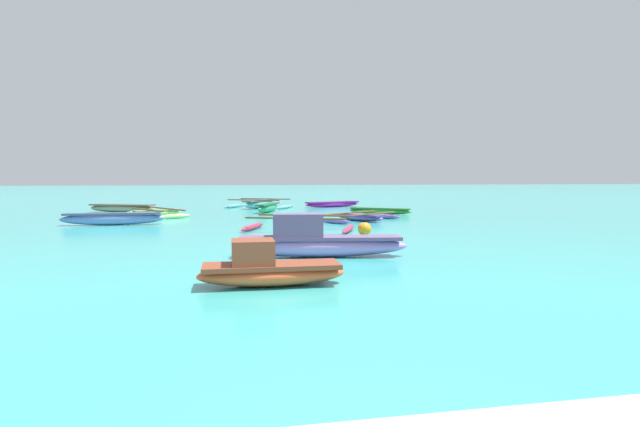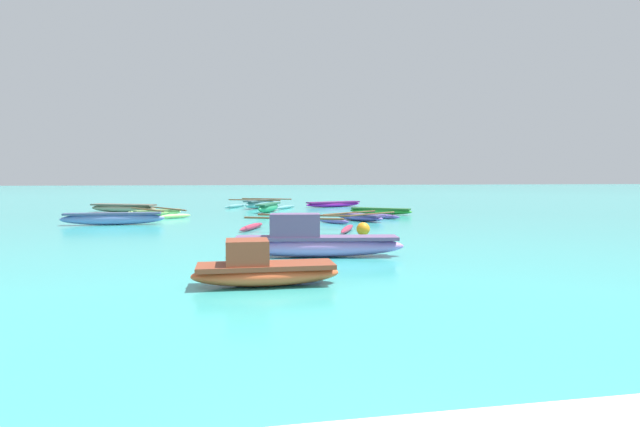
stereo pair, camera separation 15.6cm
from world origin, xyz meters
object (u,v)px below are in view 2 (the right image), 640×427
at_px(moored_boat_6, 269,207).
at_px(mooring_buoy_0, 363,229).
at_px(moored_boat_7, 260,204).
at_px(moored_boat_2, 113,218).
at_px(moored_boat_5, 333,204).
at_px(moored_boat_10, 263,269).
at_px(moored_boat_3, 380,211).
at_px(moored_boat_1, 360,217).
at_px(moored_boat_4, 298,224).
at_px(moored_boat_9, 158,212).
at_px(moored_boat_0, 313,242).
at_px(moored_boat_8, 123,208).

height_order(moored_boat_6, mooring_buoy_0, moored_boat_6).
bearing_deg(mooring_buoy_0, moored_boat_7, 98.78).
xyz_separation_m(moored_boat_2, moored_boat_5, (10.76, 9.96, -0.07)).
bearing_deg(moored_boat_10, moored_boat_3, 66.40).
distance_m(moored_boat_5, moored_boat_6, 5.78).
xyz_separation_m(moored_boat_1, moored_boat_4, (-3.08, -3.40, 0.07)).
relative_size(moored_boat_7, mooring_buoy_0, 10.31).
height_order(moored_boat_6, moored_boat_9, moored_boat_6).
height_order(moored_boat_0, moored_boat_1, moored_boat_0).
distance_m(moored_boat_1, mooring_buoy_0, 5.36).
bearing_deg(moored_boat_9, moored_boat_6, -13.57).
xyz_separation_m(moored_boat_8, mooring_buoy_0, (9.56, -12.33, -0.03)).
bearing_deg(moored_boat_5, moored_boat_4, -127.04).
distance_m(moored_boat_0, moored_boat_3, 13.65).
bearing_deg(moored_boat_3, moored_boat_1, -84.59).
xyz_separation_m(moored_boat_8, moored_boat_9, (2.09, -2.81, -0.08)).
bearing_deg(moored_boat_10, moored_boat_1, 68.14).
height_order(moored_boat_3, moored_boat_5, moored_boat_5).
distance_m(moored_boat_5, moored_boat_10, 22.59).
bearing_deg(mooring_buoy_0, moored_boat_10, -118.15).
height_order(moored_boat_0, moored_boat_5, moored_boat_0).
relative_size(moored_boat_0, moored_boat_8, 1.08).
relative_size(moored_boat_6, moored_boat_8, 0.81).
distance_m(moored_boat_5, moored_boat_7, 4.53).
bearing_deg(moored_boat_6, moored_boat_0, -158.73).
bearing_deg(moored_boat_9, moored_boat_8, 94.96).
relative_size(moored_boat_3, moored_boat_4, 0.70).
xyz_separation_m(moored_boat_4, moored_boat_7, (-0.49, 13.02, 0.02)).
xyz_separation_m(moored_boat_0, moored_boat_8, (-7.32, 16.15, -0.10)).
bearing_deg(moored_boat_4, moored_boat_2, 85.50).
relative_size(moored_boat_4, moored_boat_10, 1.67).
height_order(moored_boat_1, moored_boat_10, moored_boat_10).
height_order(moored_boat_5, moored_boat_6, moored_boat_6).
xyz_separation_m(moored_boat_0, moored_boat_6, (0.16, 15.10, -0.10)).
bearing_deg(moored_boat_3, mooring_buoy_0, -75.60).
relative_size(moored_boat_0, moored_boat_10, 1.63).
xyz_separation_m(moored_boat_0, mooring_buoy_0, (2.24, 3.82, -0.14)).
height_order(moored_boat_9, moored_boat_10, moored_boat_10).
bearing_deg(moored_boat_6, moored_boat_4, -156.41).
distance_m(moored_boat_2, moored_boat_10, 12.86).
relative_size(moored_boat_0, moored_boat_1, 1.06).
bearing_deg(moored_boat_5, moored_boat_3, -101.21).
xyz_separation_m(moored_boat_3, mooring_buoy_0, (-3.26, -8.68, 0.03)).
bearing_deg(moored_boat_3, moored_boat_7, 167.03).
bearing_deg(moored_boat_10, moored_boat_0, 65.36).
bearing_deg(moored_boat_5, moored_boat_9, -170.16).
height_order(moored_boat_8, moored_boat_9, moored_boat_8).
relative_size(moored_boat_2, moored_boat_4, 0.92).
bearing_deg(moored_boat_2, mooring_buoy_0, -31.30).
bearing_deg(moored_boat_10, moored_boat_5, 75.48).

